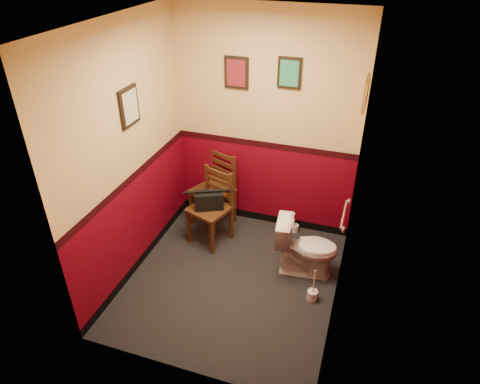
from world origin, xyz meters
name	(u,v)px	position (x,y,z in m)	size (l,w,h in m)	color
floor	(233,280)	(0.00, 0.00, 0.00)	(2.20, 2.40, 0.00)	black
ceiling	(230,22)	(0.00, 0.00, 2.70)	(2.20, 2.40, 0.00)	silver
wall_back	(266,126)	(0.00, 1.20, 1.35)	(2.20, 2.70, 0.00)	#5E0313
wall_front	(176,251)	(0.00, -1.20, 1.35)	(2.20, 2.70, 0.00)	#5E0313
wall_left	(129,157)	(-1.10, 0.00, 1.35)	(2.40, 2.70, 0.00)	#5E0313
wall_right	(350,193)	(1.10, 0.00, 1.35)	(2.40, 2.70, 0.00)	#5E0313
grab_bar	(344,215)	(1.07, 0.25, 0.95)	(0.05, 0.56, 0.06)	silver
framed_print_back_a	(236,73)	(-0.35, 1.18, 1.95)	(0.28, 0.04, 0.36)	black
framed_print_back_b	(289,73)	(0.25, 1.18, 2.00)	(0.26, 0.04, 0.34)	black
framed_print_left	(129,107)	(-1.08, 0.10, 1.85)	(0.04, 0.30, 0.38)	black
framed_print_right	(366,93)	(1.08, 0.60, 2.05)	(0.04, 0.34, 0.28)	olive
toilet	(306,248)	(0.72, 0.40, 0.34)	(0.38, 0.68, 0.67)	white
toilet_brush	(312,294)	(0.88, -0.01, 0.06)	(0.11, 0.11, 0.39)	silver
chair_left	(215,190)	(-0.59, 1.00, 0.48)	(0.59, 0.59, 0.96)	#3E2312
chair_right	(212,207)	(-0.49, 0.64, 0.46)	(0.54, 0.54, 0.92)	#3E2312
handbag	(209,200)	(-0.50, 0.60, 0.59)	(0.37, 0.29, 0.25)	black
tp_stack	(291,223)	(0.40, 1.10, 0.12)	(0.21, 0.13, 0.28)	silver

